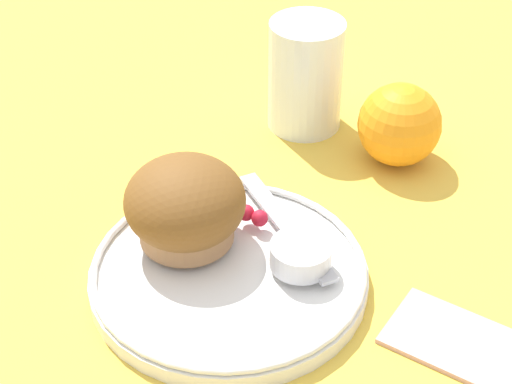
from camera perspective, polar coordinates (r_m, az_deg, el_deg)
ground_plane at (r=0.68m, az=-0.85°, el=-6.52°), size 3.00×3.00×0.00m
plate at (r=0.68m, az=-1.73°, el=-5.37°), size 0.22×0.22×0.02m
muffin at (r=0.68m, az=-4.74°, el=-0.92°), size 0.10×0.10×0.07m
cream_ramekin at (r=0.67m, az=3.02°, el=-4.14°), size 0.05×0.05×0.02m
berry_pair at (r=0.71m, az=-0.21°, el=-1.57°), size 0.03×0.01×0.01m
butter_knife at (r=0.71m, az=1.80°, el=-2.15°), size 0.14×0.09×0.00m
orange_fruit at (r=0.81m, az=9.54°, el=4.45°), size 0.08×0.08×0.08m
juice_glass at (r=0.84m, az=3.33°, el=7.78°), size 0.07×0.07×0.11m
folded_napkin at (r=0.65m, az=13.92°, el=-9.81°), size 0.12×0.06×0.01m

